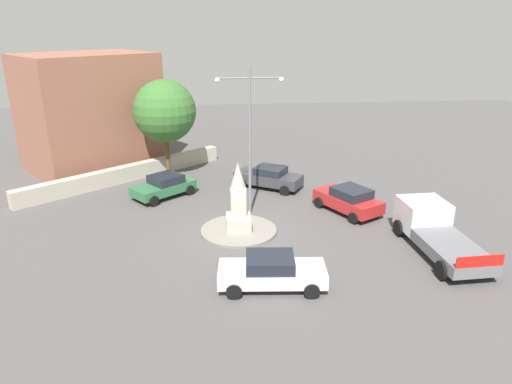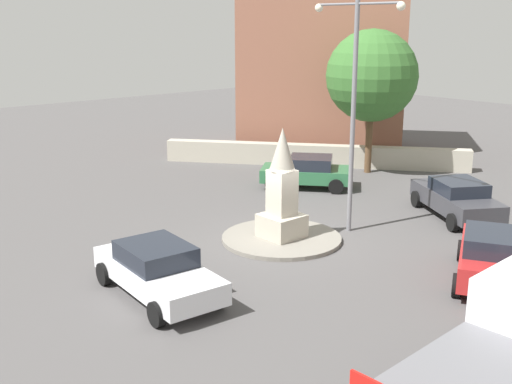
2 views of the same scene
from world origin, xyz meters
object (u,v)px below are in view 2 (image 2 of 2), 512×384
object	(u,v)px
car_green_parked_right	(307,171)
corner_building	(324,75)
car_white_passing	(157,270)
car_dark_grey_far_side	(456,198)
truck_white_near_island	(509,345)
tree_near_wall	(372,76)
monument	(282,192)
car_red_approaching	(495,256)
streetlamp	(354,90)

from	to	relation	value
car_green_parked_right	corner_building	size ratio (longest dim) A/B	0.47
car_white_passing	car_dark_grey_far_side	bearing A→B (deg)	83.49
truck_white_near_island	tree_near_wall	distance (m)	19.07
monument	car_green_parked_right	world-z (taller)	monument
car_red_approaching	streetlamp	bearing A→B (deg)	175.58
car_dark_grey_far_side	tree_near_wall	bearing A→B (deg)	154.32
corner_building	streetlamp	bearing A→B (deg)	-43.39
car_green_parked_right	car_red_approaching	world-z (taller)	car_red_approaching
streetlamp	truck_white_near_island	size ratio (longest dim) A/B	1.33
monument	streetlamp	bearing A→B (deg)	71.84
car_white_passing	car_red_approaching	size ratio (longest dim) A/B	1.04
truck_white_near_island	tree_near_wall	world-z (taller)	tree_near_wall
monument	car_white_passing	world-z (taller)	monument
tree_near_wall	monument	bearing A→B (deg)	-66.04
car_red_approaching	tree_near_wall	world-z (taller)	tree_near_wall
streetlamp	corner_building	size ratio (longest dim) A/B	0.93
tree_near_wall	streetlamp	bearing A→B (deg)	-55.00
streetlamp	car_green_parked_right	xyz separation A→B (m)	(-5.15, 3.18, -4.19)
car_dark_grey_far_side	car_white_passing	distance (m)	12.26
car_white_passing	car_green_parked_right	world-z (taller)	car_white_passing
corner_building	tree_near_wall	xyz separation A→B (m)	(5.72, -2.88, 0.47)
car_dark_grey_far_side	car_white_passing	world-z (taller)	car_dark_grey_far_side
streetlamp	corner_building	bearing A→B (deg)	136.61
streetlamp	tree_near_wall	xyz separation A→B (m)	(-5.23, 7.48, -0.28)
truck_white_near_island	car_green_parked_right	bearing A→B (deg)	148.58
car_white_passing	monument	bearing A→B (deg)	100.54
monument	tree_near_wall	bearing A→B (deg)	113.96
car_white_passing	tree_near_wall	world-z (taller)	tree_near_wall
monument	car_red_approaching	size ratio (longest dim) A/B	0.83
car_green_parked_right	corner_building	world-z (taller)	corner_building
monument	tree_near_wall	world-z (taller)	tree_near_wall
monument	car_red_approaching	xyz separation A→B (m)	(6.48, 2.04, -0.88)
monument	corner_building	distance (m)	16.54
monument	car_dark_grey_far_side	world-z (taller)	monument
car_white_passing	car_red_approaching	bearing A→B (deg)	54.21
car_green_parked_right	car_red_approaching	xyz separation A→B (m)	(10.81, -3.62, 0.07)
car_white_passing	truck_white_near_island	distance (m)	8.79
monument	streetlamp	size ratio (longest dim) A/B	0.45
monument	car_dark_grey_far_side	bearing A→B (deg)	70.05
monument	corner_building	bearing A→B (deg)	128.33
car_dark_grey_far_side	streetlamp	bearing A→B (deg)	-110.98
corner_building	truck_white_near_island	bearing A→B (deg)	-38.55
truck_white_near_island	corner_building	size ratio (longest dim) A/B	0.70
truck_white_near_island	car_red_approaching	bearing A→B (deg)	121.25
corner_building	tree_near_wall	distance (m)	6.42
car_red_approaching	tree_near_wall	size ratio (longest dim) A/B	0.65
streetlamp	tree_near_wall	world-z (taller)	streetlamp
monument	streetlamp	xyz separation A→B (m)	(0.81, 2.47, 3.24)
truck_white_near_island	corner_building	bearing A→B (deg)	141.45
car_white_passing	car_red_approaching	distance (m)	9.32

